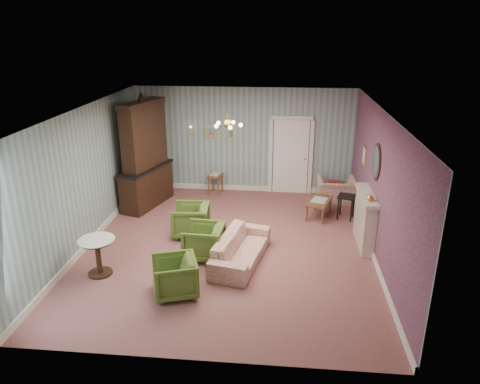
# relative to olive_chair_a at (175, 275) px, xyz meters

# --- Properties ---
(floor) EXTENTS (7.00, 7.00, 0.00)m
(floor) POSITION_rel_olive_chair_a_xyz_m (0.72, 1.88, -0.38)
(floor) COLOR #8E5853
(floor) RESTS_ON ground
(ceiling) EXTENTS (7.00, 7.00, 0.00)m
(ceiling) POSITION_rel_olive_chair_a_xyz_m (0.72, 1.88, 2.52)
(ceiling) COLOR white
(ceiling) RESTS_ON ground
(wall_back) EXTENTS (6.00, 0.00, 6.00)m
(wall_back) POSITION_rel_olive_chair_a_xyz_m (0.72, 5.38, 1.07)
(wall_back) COLOR gray
(wall_back) RESTS_ON ground
(wall_front) EXTENTS (6.00, 0.00, 6.00)m
(wall_front) POSITION_rel_olive_chair_a_xyz_m (0.72, -1.62, 1.07)
(wall_front) COLOR gray
(wall_front) RESTS_ON ground
(wall_left) EXTENTS (0.00, 7.00, 7.00)m
(wall_left) POSITION_rel_olive_chair_a_xyz_m (-2.28, 1.88, 1.07)
(wall_left) COLOR gray
(wall_left) RESTS_ON ground
(wall_right) EXTENTS (0.00, 7.00, 7.00)m
(wall_right) POSITION_rel_olive_chair_a_xyz_m (3.72, 1.88, 1.07)
(wall_right) COLOR gray
(wall_right) RESTS_ON ground
(wall_right_floral) EXTENTS (0.00, 7.00, 7.00)m
(wall_right_floral) POSITION_rel_olive_chair_a_xyz_m (3.70, 1.88, 1.07)
(wall_right_floral) COLOR #B55A6C
(wall_right_floral) RESTS_ON ground
(door) EXTENTS (1.12, 0.12, 2.16)m
(door) POSITION_rel_olive_chair_a_xyz_m (2.02, 5.34, 0.70)
(door) COLOR white
(door) RESTS_ON floor
(olive_chair_a) EXTENTS (0.89, 0.92, 0.76)m
(olive_chair_a) POSITION_rel_olive_chair_a_xyz_m (0.00, 0.00, 0.00)
(olive_chair_a) COLOR #4C6724
(olive_chair_a) RESTS_ON floor
(olive_chair_b) EXTENTS (0.75, 0.80, 0.78)m
(olive_chair_b) POSITION_rel_olive_chair_a_xyz_m (0.27, 1.37, 0.01)
(olive_chair_b) COLOR #4C6724
(olive_chair_b) RESTS_ON floor
(olive_chair_c) EXTENTS (0.77, 0.82, 0.79)m
(olive_chair_c) POSITION_rel_olive_chair_a_xyz_m (-0.20, 2.36, 0.02)
(olive_chair_c) COLOR #4C6724
(olive_chair_c) RESTS_ON floor
(sofa_chintz) EXTENTS (0.94, 2.01, 0.76)m
(sofa_chintz) POSITION_rel_olive_chair_a_xyz_m (1.03, 1.28, -0.00)
(sofa_chintz) COLOR #A14440
(sofa_chintz) RESTS_ON floor
(wingback_chair) EXTENTS (1.03, 0.68, 0.90)m
(wingback_chair) POSITION_rel_olive_chair_a_xyz_m (3.25, 4.69, 0.07)
(wingback_chair) COLOR #A14440
(wingback_chair) RESTS_ON floor
(dresser) EXTENTS (1.07, 1.83, 2.88)m
(dresser) POSITION_rel_olive_chair_a_xyz_m (-1.68, 4.03, 1.06)
(dresser) COLOR black
(dresser) RESTS_ON floor
(fireplace) EXTENTS (0.30, 1.40, 1.16)m
(fireplace) POSITION_rel_olive_chair_a_xyz_m (3.58, 2.28, 0.20)
(fireplace) COLOR beige
(fireplace) RESTS_ON floor
(mantel_vase) EXTENTS (0.15, 0.15, 0.15)m
(mantel_vase) POSITION_rel_olive_chair_a_xyz_m (3.56, 1.88, 0.85)
(mantel_vase) COLOR gold
(mantel_vase) RESTS_ON fireplace
(oval_mirror) EXTENTS (0.04, 0.76, 0.84)m
(oval_mirror) POSITION_rel_olive_chair_a_xyz_m (3.68, 2.28, 1.47)
(oval_mirror) COLOR white
(oval_mirror) RESTS_ON wall_right
(framed_print) EXTENTS (0.04, 0.34, 0.42)m
(framed_print) POSITION_rel_olive_chair_a_xyz_m (3.69, 3.63, 1.22)
(framed_print) COLOR gold
(framed_print) RESTS_ON wall_right
(coffee_table) EXTENTS (0.74, 0.98, 0.45)m
(coffee_table) POSITION_rel_olive_chair_a_xyz_m (2.72, 3.66, -0.16)
(coffee_table) COLOR brown
(coffee_table) RESTS_ON floor
(side_table_black) EXTENTS (0.50, 0.50, 0.59)m
(side_table_black) POSITION_rel_olive_chair_a_xyz_m (3.37, 3.63, -0.08)
(side_table_black) COLOR black
(side_table_black) RESTS_ON floor
(pedestal_table) EXTENTS (0.88, 0.88, 0.74)m
(pedestal_table) POSITION_rel_olive_chair_a_xyz_m (-1.58, 0.52, -0.01)
(pedestal_table) COLOR black
(pedestal_table) RESTS_ON floor
(nesting_table) EXTENTS (0.44, 0.52, 0.60)m
(nesting_table) POSITION_rel_olive_chair_a_xyz_m (-0.04, 5.03, -0.08)
(nesting_table) COLOR brown
(nesting_table) RESTS_ON floor
(gilt_mirror_back) EXTENTS (0.28, 0.06, 0.36)m
(gilt_mirror_back) POSITION_rel_olive_chair_a_xyz_m (-0.18, 5.34, 1.32)
(gilt_mirror_back) COLOR gold
(gilt_mirror_back) RESTS_ON wall_back
(sconce_left) EXTENTS (0.16, 0.12, 0.30)m
(sconce_left) POSITION_rel_olive_chair_a_xyz_m (-0.73, 5.32, 1.32)
(sconce_left) COLOR gold
(sconce_left) RESTS_ON wall_back
(sconce_right) EXTENTS (0.16, 0.12, 0.30)m
(sconce_right) POSITION_rel_olive_chair_a_xyz_m (0.37, 5.32, 1.32)
(sconce_right) COLOR gold
(sconce_right) RESTS_ON wall_back
(chandelier) EXTENTS (0.56, 0.56, 0.36)m
(chandelier) POSITION_rel_olive_chair_a_xyz_m (0.72, 1.88, 2.25)
(chandelier) COLOR gold
(chandelier) RESTS_ON ceiling
(burgundy_cushion) EXTENTS (0.41, 0.28, 0.39)m
(burgundy_cushion) POSITION_rel_olive_chair_a_xyz_m (3.20, 4.54, 0.10)
(burgundy_cushion) COLOR maroon
(burgundy_cushion) RESTS_ON wingback_chair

